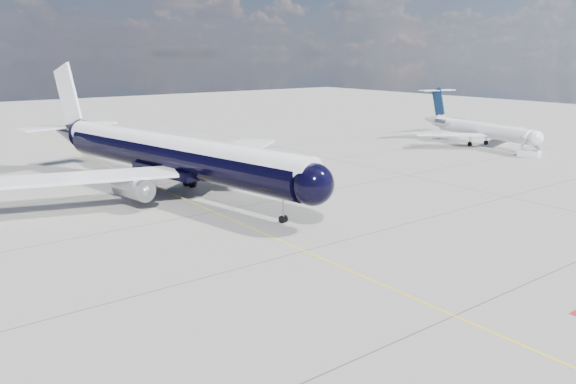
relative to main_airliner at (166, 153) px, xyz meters
The scene contains 5 objects.
ground 7.61m from the main_airliner, 90.91° to the right, with size 320.00×320.00×0.00m, color gray.
taxiway_centerline 11.97m from the main_airliner, 90.50° to the right, with size 0.16×160.00×0.01m, color yellow.
main_airliner is the anchor object (origin of this frame).
regional_jet 59.95m from the main_airliner, ahead, with size 24.57×28.63×9.76m.
boarding_stair 58.55m from the main_airliner, 12.98° to the right, with size 3.37×3.79×3.51m.
Camera 1 is at (-27.90, -24.35, 15.98)m, focal length 35.00 mm.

